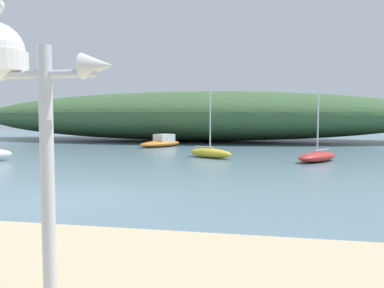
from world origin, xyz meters
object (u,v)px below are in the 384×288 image
(mast_structure, at_px, (9,81))
(motorboat_inner_mooring, at_px, (161,142))
(sailboat_off_point, at_px, (317,156))
(sailboat_west_reach, at_px, (210,153))

(mast_structure, xyz_separation_m, motorboat_inner_mooring, (-6.45, 28.25, -2.38))
(sailboat_off_point, xyz_separation_m, motorboat_inner_mooring, (-11.45, 9.09, 0.09))
(sailboat_west_reach, bearing_deg, motorboat_inner_mooring, 123.19)
(mast_structure, xyz_separation_m, sailboat_west_reach, (-1.14, 20.13, -2.44))
(sailboat_west_reach, bearing_deg, mast_structure, -86.76)
(sailboat_off_point, xyz_separation_m, sailboat_west_reach, (-6.14, 0.98, 0.02))
(mast_structure, distance_m, motorboat_inner_mooring, 29.08)
(motorboat_inner_mooring, distance_m, sailboat_west_reach, 9.70)
(sailboat_off_point, bearing_deg, sailboat_west_reach, 170.97)
(mast_structure, relative_size, sailboat_off_point, 0.75)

